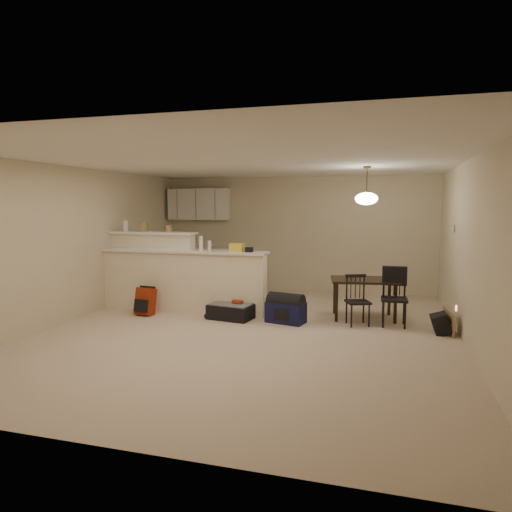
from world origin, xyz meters
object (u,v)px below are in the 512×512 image
(dining_table, at_px, (364,284))
(dining_chair_far, at_px, (394,298))
(pendant_lamp, at_px, (366,198))
(navy_duffel, at_px, (286,312))
(black_daypack, at_px, (441,324))
(red_backpack, at_px, (145,301))
(dining_chair_near, at_px, (358,301))
(suitcase, at_px, (231,312))

(dining_table, xyz_separation_m, dining_chair_far, (0.47, -0.37, -0.13))
(pendant_lamp, relative_size, navy_duffel, 1.03)
(black_daypack, bearing_deg, navy_duffel, 89.31)
(dining_table, distance_m, red_backpack, 3.71)
(dining_chair_near, height_order, suitcase, dining_chair_near)
(red_backpack, bearing_deg, black_daypack, 8.68)
(suitcase, relative_size, navy_duffel, 1.17)
(pendant_lamp, height_order, suitcase, pendant_lamp)
(suitcase, distance_m, black_daypack, 3.25)
(black_daypack, bearing_deg, dining_chair_near, 82.39)
(dining_chair_near, xyz_separation_m, dining_chair_far, (0.54, 0.10, 0.06))
(dining_chair_near, distance_m, black_daypack, 1.24)
(red_backpack, bearing_deg, dining_chair_far, 12.41)
(navy_duffel, bearing_deg, suitcase, -167.22)
(red_backpack, relative_size, navy_duffel, 0.77)
(red_backpack, bearing_deg, navy_duffel, 10.25)
(dining_chair_near, bearing_deg, suitcase, 162.63)
(black_daypack, bearing_deg, pendant_lamp, 60.81)
(pendant_lamp, height_order, navy_duffel, pendant_lamp)
(dining_chair_far, distance_m, suitcase, 2.62)
(dining_chair_near, bearing_deg, dining_table, 60.15)
(suitcase, bearing_deg, dining_chair_far, 14.42)
(dining_table, relative_size, pendant_lamp, 1.87)
(red_backpack, xyz_separation_m, black_daypack, (4.75, 0.14, -0.09))
(dining_table, distance_m, black_daypack, 1.36)
(pendant_lamp, distance_m, dining_chair_near, 1.67)
(dining_chair_near, xyz_separation_m, red_backpack, (-3.55, -0.28, -0.16))
(dining_chair_far, bearing_deg, dining_table, 140.98)
(pendant_lamp, height_order, dining_chair_far, pendant_lamp)
(suitcase, relative_size, red_backpack, 1.52)
(dining_chair_near, relative_size, suitcase, 1.11)
(dining_chair_near, bearing_deg, red_backpack, 163.10)
(dining_chair_near, distance_m, navy_duffel, 1.15)
(pendant_lamp, bearing_deg, dining_chair_near, -98.39)
(dining_table, distance_m, dining_chair_near, 0.51)
(suitcase, height_order, red_backpack, red_backpack)
(dining_table, bearing_deg, red_backpack, -177.21)
(dining_table, distance_m, navy_duffel, 1.40)
(pendant_lamp, bearing_deg, suitcase, -163.77)
(navy_duffel, relative_size, black_daypack, 1.85)
(pendant_lamp, bearing_deg, dining_chair_far, -37.73)
(pendant_lamp, relative_size, suitcase, 0.88)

